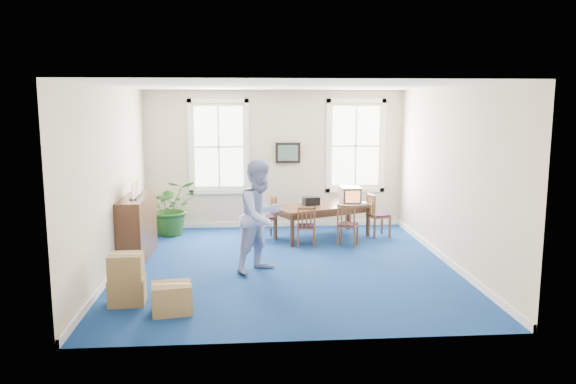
{
  "coord_description": "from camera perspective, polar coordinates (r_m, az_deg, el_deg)",
  "views": [
    {
      "loc": [
        -0.7,
        -9.79,
        2.94
      ],
      "look_at": [
        0.1,
        0.6,
        1.25
      ],
      "focal_mm": 35.0,
      "sensor_mm": 36.0,
      "label": 1
    }
  ],
  "objects": [
    {
      "name": "wall_back",
      "position": [
        13.12,
        -1.33,
        3.35
      ],
      "size": [
        6.5,
        0.0,
        6.5
      ],
      "primitive_type": "plane",
      "rotation": [
        1.57,
        0.0,
        0.0
      ],
      "color": "beige",
      "rests_on": "ground"
    },
    {
      "name": "equipment_bag",
      "position": [
        12.17,
        2.36,
        -0.9
      ],
      "size": [
        0.38,
        0.29,
        0.17
      ],
      "primitive_type": "cube",
      "rotation": [
        0.0,
        0.0,
        0.23
      ],
      "color": "black",
      "rests_on": "conference_table"
    },
    {
      "name": "conference_table",
      "position": [
        12.24,
        3.49,
        -2.98
      ],
      "size": [
        2.31,
        1.73,
        0.72
      ],
      "primitive_type": null,
      "rotation": [
        0.0,
        0.0,
        0.42
      ],
      "color": "#4A2A19",
      "rests_on": "ground"
    },
    {
      "name": "game_console",
      "position": [
        12.32,
        7.7,
        -1.15
      ],
      "size": [
        0.14,
        0.18,
        0.04
      ],
      "primitive_type": "cube",
      "rotation": [
        0.0,
        0.0,
        -0.0
      ],
      "color": "white",
      "rests_on": "conference_table"
    },
    {
      "name": "man",
      "position": [
        9.7,
        -2.77,
        -2.48
      ],
      "size": [
        1.2,
        1.19,
        1.95
      ],
      "primitive_type": "imported",
      "rotation": [
        0.0,
        0.0,
        0.77
      ],
      "color": "#91A3DC",
      "rests_on": "ground"
    },
    {
      "name": "chair_near_right",
      "position": [
        11.6,
        6.1,
        -3.3
      ],
      "size": [
        0.51,
        0.51,
        0.87
      ],
      "primitive_type": null,
      "rotation": [
        0.0,
        0.0,
        2.75
      ],
      "color": "brown",
      "rests_on": "ground"
    },
    {
      "name": "baseboard_back",
      "position": [
        13.34,
        -1.3,
        -3.26
      ],
      "size": [
        6.0,
        0.04,
        0.12
      ],
      "primitive_type": "cube",
      "color": "white",
      "rests_on": "ground"
    },
    {
      "name": "wall_right",
      "position": [
        10.55,
        16.17,
        1.55
      ],
      "size": [
        0.0,
        6.5,
        6.5
      ],
      "primitive_type": "plane",
      "rotation": [
        1.57,
        0.0,
        -1.57
      ],
      "color": "beige",
      "rests_on": "ground"
    },
    {
      "name": "credenza",
      "position": [
        10.98,
        -15.09,
        -3.31
      ],
      "size": [
        0.49,
        1.59,
        1.24
      ],
      "primitive_type": "cube",
      "rotation": [
        0.0,
        0.0,
        -0.02
      ],
      "color": "#4A2A19",
      "rests_on": "ground"
    },
    {
      "name": "window_right",
      "position": [
        13.32,
        6.89,
        4.67
      ],
      "size": [
        1.4,
        0.12,
        2.2
      ],
      "primitive_type": null,
      "color": "white",
      "rests_on": "ground"
    },
    {
      "name": "chair_end_right",
      "position": [
        12.45,
        9.19,
        -2.33
      ],
      "size": [
        0.52,
        0.52,
        0.95
      ],
      "primitive_type": null,
      "rotation": [
        0.0,
        0.0,
        1.81
      ],
      "color": "brown",
      "rests_on": "ground"
    },
    {
      "name": "cardboard_boxes",
      "position": [
        8.65,
        -14.65,
        -8.19
      ],
      "size": [
        1.49,
        1.49,
        0.8
      ],
      "primitive_type": null,
      "rotation": [
        0.0,
        0.0,
        0.08
      ],
      "color": "olive",
      "rests_on": "ground"
    },
    {
      "name": "crt_tv",
      "position": [
        12.28,
        6.36,
        -0.37
      ],
      "size": [
        0.44,
        0.47,
        0.38
      ],
      "primitive_type": null,
      "rotation": [
        0.0,
        0.0,
        0.05
      ],
      "color": "#B7B7BC",
      "rests_on": "conference_table"
    },
    {
      "name": "potted_plant",
      "position": [
        12.69,
        -11.71,
        -1.53
      ],
      "size": [
        1.3,
        1.2,
        1.23
      ],
      "primitive_type": "imported",
      "rotation": [
        0.0,
        0.0,
        0.24
      ],
      "color": "#1C4716",
      "rests_on": "ground"
    },
    {
      "name": "wall_picture",
      "position": [
        13.08,
        -0.0,
        3.99
      ],
      "size": [
        0.58,
        0.06,
        0.48
      ],
      "primitive_type": null,
      "color": "black",
      "rests_on": "ground"
    },
    {
      "name": "chair_end_left",
      "position": [
        12.11,
        -2.35,
        -2.59
      ],
      "size": [
        0.5,
        0.5,
        0.93
      ],
      "primitive_type": null,
      "rotation": [
        0.0,
        0.0,
        -1.34
      ],
      "color": "brown",
      "rests_on": "ground"
    },
    {
      "name": "wall_front",
      "position": [
        6.71,
        1.68,
        -2.31
      ],
      "size": [
        6.5,
        0.0,
        6.5
      ],
      "primitive_type": "plane",
      "rotation": [
        -1.57,
        0.0,
        0.0
      ],
      "color": "beige",
      "rests_on": "ground"
    },
    {
      "name": "baseboard_right",
      "position": [
        10.84,
        15.66,
        -6.54
      ],
      "size": [
        0.04,
        6.5,
        0.12
      ],
      "primitive_type": "cube",
      "color": "white",
      "rests_on": "ground"
    },
    {
      "name": "ceiling",
      "position": [
        9.82,
        -0.32,
        10.73
      ],
      "size": [
        6.5,
        6.5,
        0.0
      ],
      "primitive_type": "plane",
      "rotation": [
        3.14,
        0.0,
        0.0
      ],
      "color": "white",
      "rests_on": "ground"
    },
    {
      "name": "baseboard_left",
      "position": [
        10.45,
        -16.9,
        -7.19
      ],
      "size": [
        0.04,
        6.5,
        0.12
      ],
      "primitive_type": "cube",
      "color": "white",
      "rests_on": "ground"
    },
    {
      "name": "window_left",
      "position": [
        13.07,
        -7.05,
        4.58
      ],
      "size": [
        1.4,
        0.12,
        2.2
      ],
      "primitive_type": null,
      "color": "white",
      "rests_on": "ground"
    },
    {
      "name": "chair_near_left",
      "position": [
        11.48,
        1.85,
        -3.47
      ],
      "size": [
        0.4,
        0.4,
        0.84
      ],
      "primitive_type": null,
      "rotation": [
        0.0,
        0.0,
        3.07
      ],
      "color": "brown",
      "rests_on": "ground"
    },
    {
      "name": "floor",
      "position": [
        10.24,
        -0.3,
        -7.47
      ],
      "size": [
        6.5,
        6.5,
        0.0
      ],
      "primitive_type": "plane",
      "color": "navy",
      "rests_on": "ground"
    },
    {
      "name": "wall_left",
      "position": [
        10.14,
        -17.47,
        1.19
      ],
      "size": [
        0.0,
        6.5,
        6.5
      ],
      "primitive_type": "plane",
      "rotation": [
        1.57,
        0.0,
        1.57
      ],
      "color": "beige",
      "rests_on": "ground"
    },
    {
      "name": "brochure_rack",
      "position": [
        10.83,
        -15.14,
        0.72
      ],
      "size": [
        0.2,
        0.74,
        0.32
      ],
      "primitive_type": null,
      "rotation": [
        0.0,
        0.0,
        0.1
      ],
      "color": "#99999E",
      "rests_on": "credenza"
    }
  ]
}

